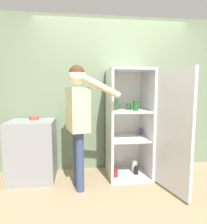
{
  "coord_description": "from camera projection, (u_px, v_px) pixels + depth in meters",
  "views": [
    {
      "loc": [
        -0.58,
        -2.39,
        1.38
      ],
      "look_at": [
        -0.2,
        0.6,
        1.02
      ],
      "focal_mm": 32.0,
      "sensor_mm": 36.0,
      "label": 1
    }
  ],
  "objects": [
    {
      "name": "wall_back",
      "position": [
        112.0,
        94.0,
        3.4
      ],
      "size": [
        7.0,
        0.06,
        2.55
      ],
      "color": "gray",
      "rests_on": "ground_plane"
    },
    {
      "name": "bowl",
      "position": [
        34.0,
        118.0,
        3.04
      ],
      "size": [
        0.14,
        0.14,
        0.05
      ],
      "color": "#B24738",
      "rests_on": "counter"
    },
    {
      "name": "person",
      "position": [
        78.0,
        111.0,
        2.65
      ],
      "size": [
        0.73,
        0.55,
        1.68
      ],
      "color": "#384770",
      "rests_on": "ground_plane"
    },
    {
      "name": "counter",
      "position": [
        32.0,
        150.0,
        3.01
      ],
      "size": [
        0.66,
        0.58,
        0.9
      ],
      "color": "gray",
      "rests_on": "ground_plane"
    },
    {
      "name": "refrigerator",
      "position": [
        136.0,
        125.0,
        3.04
      ],
      "size": [
        0.85,
        1.27,
        1.67
      ],
      "color": "silver",
      "rests_on": "ground_plane"
    },
    {
      "name": "ground_plane",
      "position": [
        125.0,
        195.0,
        2.59
      ],
      "size": [
        12.0,
        12.0,
        0.0
      ],
      "primitive_type": "plane",
      "color": "tan"
    }
  ]
}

